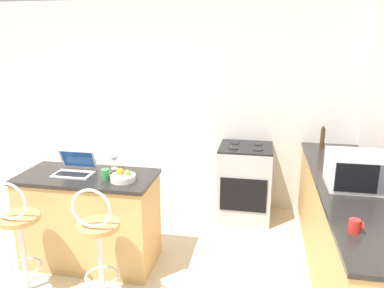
{
  "coord_description": "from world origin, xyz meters",
  "views": [
    {
      "loc": [
        1.31,
        -2.39,
        2.11
      ],
      "look_at": [
        0.56,
        1.54,
        1.0
      ],
      "focal_mm": 35.0,
      "sensor_mm": 36.0,
      "label": 1
    }
  ],
  "objects_px": {
    "microwave": "(356,170)",
    "wine_glass_short": "(114,157)",
    "bar_stool_far": "(99,249)",
    "stove_range": "(245,182)",
    "fruit_bowl": "(123,177)",
    "pepper_mill": "(322,138)",
    "bar_stool_near": "(20,241)",
    "mug_green": "(106,174)",
    "laptop": "(75,168)",
    "toaster": "(345,160)",
    "mug_red": "(355,226)"
  },
  "relations": [
    {
      "from": "bar_stool_near",
      "to": "bar_stool_far",
      "type": "height_order",
      "value": "same"
    },
    {
      "from": "mug_green",
      "to": "fruit_bowl",
      "type": "height_order",
      "value": "fruit_bowl"
    },
    {
      "from": "stove_range",
      "to": "fruit_bowl",
      "type": "bearing_deg",
      "value": -127.36
    },
    {
      "from": "laptop",
      "to": "microwave",
      "type": "relative_size",
      "value": 0.77
    },
    {
      "from": "bar_stool_near",
      "to": "microwave",
      "type": "distance_m",
      "value": 2.88
    },
    {
      "from": "pepper_mill",
      "to": "mug_red",
      "type": "bearing_deg",
      "value": -92.07
    },
    {
      "from": "pepper_mill",
      "to": "bar_stool_far",
      "type": "bearing_deg",
      "value": -135.12
    },
    {
      "from": "mug_red",
      "to": "wine_glass_short",
      "type": "xyz_separation_m",
      "value": [
        -2.02,
        0.91,
        0.07
      ]
    },
    {
      "from": "microwave",
      "to": "wine_glass_short",
      "type": "xyz_separation_m",
      "value": [
        -2.2,
        0.07,
        -0.03
      ]
    },
    {
      "from": "bar_stool_far",
      "to": "stove_range",
      "type": "distance_m",
      "value": 2.12
    },
    {
      "from": "stove_range",
      "to": "pepper_mill",
      "type": "bearing_deg",
      "value": 5.6
    },
    {
      "from": "fruit_bowl",
      "to": "wine_glass_short",
      "type": "bearing_deg",
      "value": 124.54
    },
    {
      "from": "fruit_bowl",
      "to": "wine_glass_short",
      "type": "relative_size",
      "value": 1.38
    },
    {
      "from": "laptop",
      "to": "mug_red",
      "type": "bearing_deg",
      "value": -17.22
    },
    {
      "from": "pepper_mill",
      "to": "bar_stool_near",
      "type": "bearing_deg",
      "value": -143.84
    },
    {
      "from": "bar_stool_near",
      "to": "mug_green",
      "type": "xyz_separation_m",
      "value": [
        0.58,
        0.49,
        0.45
      ]
    },
    {
      "from": "laptop",
      "to": "pepper_mill",
      "type": "height_order",
      "value": "pepper_mill"
    },
    {
      "from": "bar_stool_near",
      "to": "fruit_bowl",
      "type": "relative_size",
      "value": 4.7
    },
    {
      "from": "laptop",
      "to": "wine_glass_short",
      "type": "xyz_separation_m",
      "value": [
        0.32,
        0.18,
        0.06
      ]
    },
    {
      "from": "bar_stool_far",
      "to": "fruit_bowl",
      "type": "xyz_separation_m",
      "value": [
        0.04,
        0.5,
        0.44
      ]
    },
    {
      "from": "stove_range",
      "to": "wine_glass_short",
      "type": "relative_size",
      "value": 5.61
    },
    {
      "from": "bar_stool_near",
      "to": "pepper_mill",
      "type": "distance_m",
      "value": 3.3
    },
    {
      "from": "pepper_mill",
      "to": "wine_glass_short",
      "type": "xyz_separation_m",
      "value": [
        -2.09,
        -1.13,
        -0.01
      ]
    },
    {
      "from": "bar_stool_near",
      "to": "microwave",
      "type": "bearing_deg",
      "value": 14.77
    },
    {
      "from": "mug_red",
      "to": "toaster",
      "type": "bearing_deg",
      "value": 81.79
    },
    {
      "from": "wine_glass_short",
      "to": "mug_green",
      "type": "bearing_deg",
      "value": -82.4
    },
    {
      "from": "laptop",
      "to": "pepper_mill",
      "type": "relative_size",
      "value": 1.35
    },
    {
      "from": "mug_green",
      "to": "pepper_mill",
      "type": "distance_m",
      "value": 2.5
    },
    {
      "from": "mug_green",
      "to": "pepper_mill",
      "type": "relative_size",
      "value": 0.37
    },
    {
      "from": "mug_red",
      "to": "pepper_mill",
      "type": "xyz_separation_m",
      "value": [
        0.07,
        2.04,
        0.08
      ]
    },
    {
      "from": "bar_stool_far",
      "to": "wine_glass_short",
      "type": "relative_size",
      "value": 6.49
    },
    {
      "from": "fruit_bowl",
      "to": "pepper_mill",
      "type": "relative_size",
      "value": 0.84
    },
    {
      "from": "stove_range",
      "to": "wine_glass_short",
      "type": "bearing_deg",
      "value": -139.55
    },
    {
      "from": "bar_stool_far",
      "to": "stove_range",
      "type": "bearing_deg",
      "value": 59.94
    },
    {
      "from": "laptop",
      "to": "toaster",
      "type": "distance_m",
      "value": 2.6
    },
    {
      "from": "toaster",
      "to": "wine_glass_short",
      "type": "distance_m",
      "value": 2.25
    },
    {
      "from": "laptop",
      "to": "mug_red",
      "type": "xyz_separation_m",
      "value": [
        2.34,
        -0.72,
        -0.01
      ]
    },
    {
      "from": "bar_stool_far",
      "to": "mug_green",
      "type": "height_order",
      "value": "bar_stool_far"
    },
    {
      "from": "bar_stool_near",
      "to": "pepper_mill",
      "type": "bearing_deg",
      "value": 36.16
    },
    {
      "from": "microwave",
      "to": "stove_range",
      "type": "relative_size",
      "value": 0.51
    },
    {
      "from": "mug_green",
      "to": "toaster",
      "type": "bearing_deg",
      "value": 18.29
    },
    {
      "from": "toaster",
      "to": "pepper_mill",
      "type": "relative_size",
      "value": 1.19
    },
    {
      "from": "toaster",
      "to": "fruit_bowl",
      "type": "xyz_separation_m",
      "value": [
        -2.01,
        -0.72,
        -0.05
      ]
    },
    {
      "from": "laptop",
      "to": "mug_green",
      "type": "bearing_deg",
      "value": -17.63
    },
    {
      "from": "stove_range",
      "to": "mug_red",
      "type": "distance_m",
      "value": 2.17
    },
    {
      "from": "microwave",
      "to": "wine_glass_short",
      "type": "bearing_deg",
      "value": 178.2
    },
    {
      "from": "mug_red",
      "to": "pepper_mill",
      "type": "height_order",
      "value": "pepper_mill"
    },
    {
      "from": "toaster",
      "to": "pepper_mill",
      "type": "bearing_deg",
      "value": 99.42
    },
    {
      "from": "bar_stool_far",
      "to": "pepper_mill",
      "type": "xyz_separation_m",
      "value": [
        1.93,
        1.92,
        0.53
      ]
    },
    {
      "from": "wine_glass_short",
      "to": "toaster",
      "type": "bearing_deg",
      "value": 10.76
    }
  ]
}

